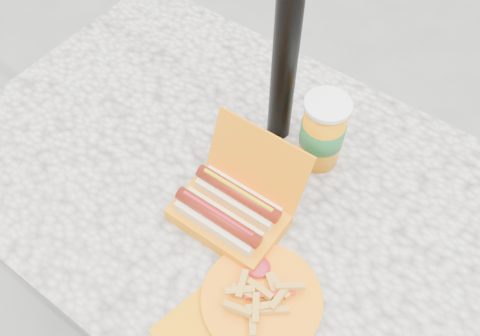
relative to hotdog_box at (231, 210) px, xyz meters
The scene contains 5 objects.
ground 0.79m from the hotdog_box, 121.95° to the left, with size 60.00×60.00×0.00m, color slate.
picnic_table 0.17m from the hotdog_box, 121.95° to the left, with size 1.20×0.80×0.75m.
hotdog_box is the anchor object (origin of this frame).
fries_plate 0.18m from the hotdog_box, 37.71° to the right, with size 0.23×0.30×0.04m.
soda_cup 0.24m from the hotdog_box, 75.83° to the left, with size 0.09×0.09×0.17m.
Camera 1 is at (0.35, -0.46, 1.62)m, focal length 38.00 mm.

